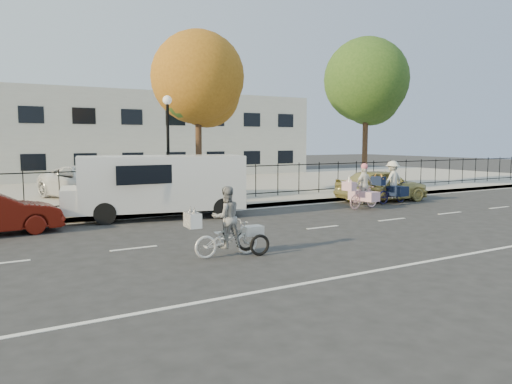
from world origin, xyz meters
TOP-DOWN VIEW (x-y plane):
  - ground at (0.00, 0.00)m, footprint 120.00×120.00m
  - road_markings at (0.00, 0.00)m, footprint 60.00×9.52m
  - curb at (0.00, 5.05)m, footprint 60.00×0.10m
  - sidewalk at (0.00, 6.10)m, footprint 60.00×2.20m
  - parking_lot at (0.00, 15.00)m, footprint 60.00×15.60m
  - iron_fence at (0.00, 7.20)m, footprint 58.00×0.06m
  - building at (0.00, 25.00)m, footprint 34.00×10.00m
  - lamppost at (0.50, 6.80)m, footprint 0.36×0.36m
  - street_sign at (-1.85, 6.80)m, footprint 0.85×0.06m
  - zebra_trike at (-1.36, -1.92)m, footprint 1.94×0.76m
  - unicorn_bike at (7.04, 2.57)m, footprint 1.81×1.27m
  - bull_bike at (9.24, 3.20)m, footprint 2.00×1.38m
  - white_van at (-0.74, 4.50)m, footprint 6.47×3.17m
  - gold_sedan at (9.42, 3.99)m, footprint 4.42×2.15m
  - pedestrian at (-2.63, 5.71)m, footprint 0.66×0.53m
  - lot_car_b at (-2.02, 10.15)m, footprint 3.70×5.72m
  - lot_car_c at (-0.88, 9.68)m, footprint 1.65×4.00m
  - tree_mid at (2.59, 8.26)m, footprint 4.09×4.09m
  - tree_east at (11.59, 7.36)m, footprint 4.34×4.34m

SIDE VIEW (x-z plane):
  - ground at x=0.00m, z-range 0.00..0.00m
  - road_markings at x=0.00m, z-range 0.00..0.01m
  - curb at x=0.00m, z-range 0.00..0.15m
  - sidewalk at x=0.00m, z-range 0.00..0.15m
  - parking_lot at x=0.00m, z-range 0.00..0.15m
  - zebra_trike at x=-1.36m, z-range -0.19..1.47m
  - unicorn_bike at x=7.04m, z-range -0.24..1.58m
  - gold_sedan at x=9.42m, z-range 0.00..1.45m
  - bull_bike at x=9.24m, z-range -0.18..1.65m
  - lot_car_c at x=-0.88m, z-range 0.15..1.44m
  - lot_car_b at x=-2.02m, z-range 0.15..1.61m
  - iron_fence at x=0.00m, z-range 0.15..1.65m
  - pedestrian at x=-2.63m, z-range 0.15..1.73m
  - white_van at x=-0.74m, z-range 0.11..2.29m
  - street_sign at x=-1.85m, z-range 0.52..2.32m
  - building at x=0.00m, z-range 0.00..6.00m
  - lamppost at x=0.50m, z-range 0.95..5.28m
  - tree_mid at x=2.59m, z-range 1.50..8.99m
  - tree_east at x=11.59m, z-range 1.59..9.54m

